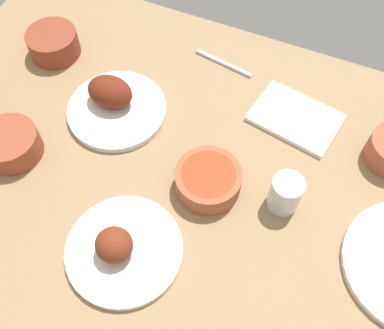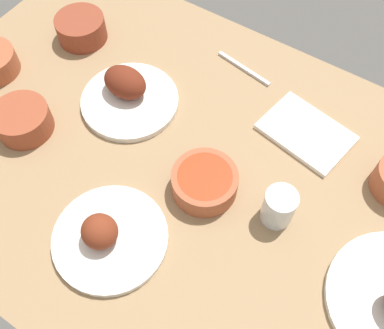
% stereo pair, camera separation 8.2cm
% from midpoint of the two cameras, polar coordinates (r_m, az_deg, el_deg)
% --- Properties ---
extents(dining_table, '(1.40, 0.90, 0.04)m').
position_cam_midpoint_polar(dining_table, '(0.99, 2.38, -1.37)').
color(dining_table, '#937551').
rests_on(dining_table, ground).
extents(plate_near_viewer, '(0.23, 0.23, 0.08)m').
position_cam_midpoint_polar(plate_near_viewer, '(1.07, -5.99, 8.87)').
color(plate_near_viewer, silver).
rests_on(plate_near_viewer, dining_table).
extents(plate_far_side, '(0.23, 0.23, 0.08)m').
position_cam_midpoint_polar(plate_far_side, '(0.89, -8.14, -9.28)').
color(plate_far_side, silver).
rests_on(plate_far_side, dining_table).
extents(bowl_cream, '(0.13, 0.13, 0.06)m').
position_cam_midpoint_polar(bowl_cream, '(1.22, -12.07, 16.60)').
color(bowl_cream, brown).
rests_on(bowl_cream, dining_table).
extents(bowl_sauce, '(0.14, 0.14, 0.05)m').
position_cam_midpoint_polar(bowl_sauce, '(0.92, 4.17, -2.42)').
color(bowl_sauce, '#A35133').
rests_on(bowl_sauce, dining_table).
extents(bowl_onions, '(0.13, 0.13, 0.06)m').
position_cam_midpoint_polar(bowl_onions, '(1.06, -18.80, 5.31)').
color(bowl_onions, brown).
rests_on(bowl_onions, dining_table).
extents(water_tumbler, '(0.07, 0.07, 0.09)m').
position_cam_midpoint_polar(water_tumbler, '(0.91, 13.66, -5.38)').
color(water_tumbler, silver).
rests_on(water_tumbler, dining_table).
extents(folded_napkin, '(0.22, 0.17, 0.01)m').
position_cam_midpoint_polar(folded_napkin, '(1.06, 16.53, 3.79)').
color(folded_napkin, white).
rests_on(folded_napkin, dining_table).
extents(fork_loose, '(0.16, 0.03, 0.01)m').
position_cam_midpoint_polar(fork_loose, '(1.15, 8.71, 11.91)').
color(fork_loose, silver).
rests_on(fork_loose, dining_table).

